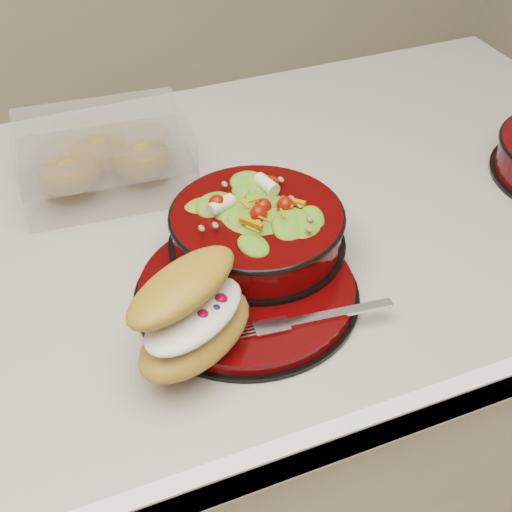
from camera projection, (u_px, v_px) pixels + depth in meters
name	position (u px, v px, depth m)	size (l,w,h in m)	color
island_counter	(255.00, 414.00, 1.25)	(1.24, 0.74, 0.90)	white
dinner_plate	(248.00, 290.00, 0.83)	(0.26, 0.26, 0.02)	black
salad_bowl	(257.00, 223.00, 0.86)	(0.22, 0.22, 0.09)	black
croissant	(193.00, 313.00, 0.72)	(0.17, 0.16, 0.09)	#B47237
fork	(319.00, 317.00, 0.78)	(0.16, 0.03, 0.00)	silver
pastry_box	(105.00, 157.00, 0.99)	(0.24, 0.19, 0.09)	white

